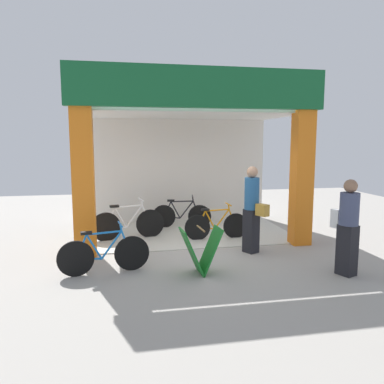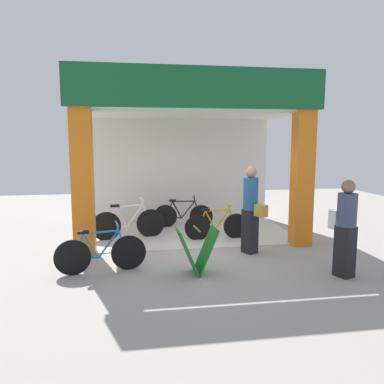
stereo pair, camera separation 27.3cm
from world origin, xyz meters
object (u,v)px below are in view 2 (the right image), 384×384
(bicycle_inside_0, at_px, (129,223))
(bicycle_inside_2, at_px, (217,225))
(bicycle_inside_1, at_px, (183,215))
(bicycle_parked_0, at_px, (101,253))
(sandwich_board_sign, at_px, (197,251))
(pedestrian_0, at_px, (346,227))
(pedestrian_1, at_px, (251,209))

(bicycle_inside_0, bearing_deg, bicycle_inside_2, -10.65)
(bicycle_inside_1, bearing_deg, bicycle_parked_0, -120.82)
(bicycle_inside_0, relative_size, sandwich_board_sign, 2.07)
(bicycle_parked_0, bearing_deg, pedestrian_0, -11.66)
(bicycle_inside_1, bearing_deg, bicycle_inside_2, -64.81)
(bicycle_inside_2, bearing_deg, bicycle_inside_0, 169.35)
(bicycle_parked_0, bearing_deg, sandwich_board_sign, -11.05)
(pedestrian_1, bearing_deg, bicycle_inside_2, 111.43)
(bicycle_inside_2, distance_m, bicycle_parked_0, 3.14)
(bicycle_inside_2, bearing_deg, pedestrian_0, -59.09)
(bicycle_inside_1, bearing_deg, sandwich_board_sign, -93.75)
(bicycle_inside_0, bearing_deg, pedestrian_0, -40.14)
(bicycle_inside_0, bearing_deg, bicycle_parked_0, -101.80)
(bicycle_inside_1, height_order, pedestrian_0, pedestrian_0)
(sandwich_board_sign, relative_size, pedestrian_0, 0.49)
(sandwich_board_sign, distance_m, pedestrian_1, 1.75)
(sandwich_board_sign, bearing_deg, bicycle_parked_0, 168.95)
(bicycle_inside_0, distance_m, bicycle_parked_0, 2.30)
(sandwich_board_sign, bearing_deg, pedestrian_0, -12.07)
(bicycle_parked_0, relative_size, pedestrian_0, 0.95)
(bicycle_parked_0, bearing_deg, bicycle_inside_0, 78.20)
(bicycle_inside_0, distance_m, pedestrian_0, 4.85)
(bicycle_inside_2, relative_size, bicycle_parked_0, 0.97)
(bicycle_inside_1, distance_m, pedestrian_1, 2.77)
(bicycle_inside_2, bearing_deg, bicycle_parked_0, -143.59)
(pedestrian_0, distance_m, pedestrian_1, 1.95)
(bicycle_inside_1, height_order, bicycle_parked_0, bicycle_parked_0)
(pedestrian_1, bearing_deg, bicycle_parked_0, -166.71)
(pedestrian_0, relative_size, pedestrian_1, 0.93)
(pedestrian_0, height_order, pedestrian_1, pedestrian_1)
(bicycle_parked_0, distance_m, pedestrian_1, 3.12)
(bicycle_parked_0, distance_m, pedestrian_0, 4.27)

